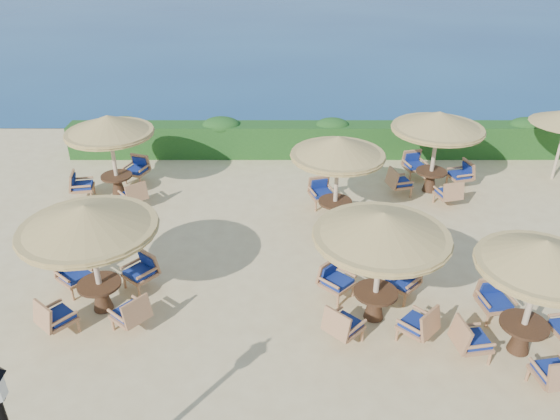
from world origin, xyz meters
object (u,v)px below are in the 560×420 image
Objects in this scene: cafe_set_0 at (90,239)px; cafe_set_1 at (380,247)px; cafe_set_5 at (436,137)px; cafe_set_4 at (338,160)px; cafe_set_3 at (111,140)px; cafe_set_2 at (536,282)px.

cafe_set_0 and cafe_set_1 have the same top height.
cafe_set_4 is at bearing -147.67° from cafe_set_5.
cafe_set_0 is at bearing -78.94° from cafe_set_3.
cafe_set_0 is 1.02× the size of cafe_set_5.
cafe_set_1 and cafe_set_5 have the same top height.
cafe_set_0 is at bearing 177.17° from cafe_set_1.
cafe_set_3 is at bearing 145.07° from cafe_set_2.
cafe_set_0 and cafe_set_3 have the same top height.
cafe_set_1 is at bearing -113.60° from cafe_set_5.
cafe_set_1 is 0.99× the size of cafe_set_4.
cafe_set_3 is 9.91m from cafe_set_5.
cafe_set_1 is (6.07, -0.30, -0.02)m from cafe_set_0.
cafe_set_2 is at bearing -34.93° from cafe_set_3.
cafe_set_4 is at bearing 35.05° from cafe_set_0.
cafe_set_2 and cafe_set_5 have the same top height.
cafe_set_0 is 1.06× the size of cafe_set_3.
cafe_set_1 is 9.30m from cafe_set_3.
cafe_set_5 is at bearing 32.33° from cafe_set_4.
cafe_set_3 is 6.89m from cafe_set_4.
cafe_set_5 is (2.73, 6.25, -0.01)m from cafe_set_1.
cafe_set_0 is 8.98m from cafe_set_2.
cafe_set_2 is at bearing -20.44° from cafe_set_1.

